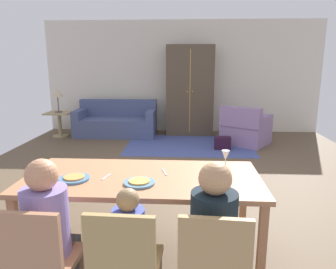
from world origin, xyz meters
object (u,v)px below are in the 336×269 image
object	(u,v)px
couch	(116,123)
handbag	(223,143)
plate_near_child	(139,183)
person_man	(51,241)
wine_glass	(226,156)
dining_chair_child	(125,263)
person_child	(130,255)
person_woman	(213,247)
dining_table	(143,183)
side_table	(59,121)
armchair	(245,129)
armoire	(190,91)
dining_chair_woman	(214,266)
plate_near_man	(74,179)
table_lamp	(57,94)
dining_chair_man	(39,260)

from	to	relation	value
couch	handbag	distance (m)	2.67
plate_near_child	person_man	bearing A→B (deg)	-139.87
wine_glass	dining_chair_child	size ratio (longest dim) A/B	0.21
person_child	couch	distance (m)	5.60
person_woman	couch	xyz separation A→B (m)	(-1.84, 5.44, -0.21)
dining_table	side_table	world-z (taller)	dining_table
dining_chair_child	armchair	distance (m)	5.18
person_woman	armchair	size ratio (longest dim) A/B	0.94
couch	armoire	world-z (taller)	armoire
person_child	armoire	bearing A→B (deg)	85.51
person_child	person_woman	size ratio (longest dim) A/B	0.83
wine_glass	dining_chair_woman	xyz separation A→B (m)	(-0.17, -1.00, -0.40)
plate_near_child	armoire	distance (m)	5.25
plate_near_man	armchair	size ratio (longest dim) A/B	0.21
person_man	table_lamp	size ratio (longest dim) A/B	2.05
person_child	handbag	xyz separation A→B (m)	(1.10, 4.29, -0.30)
dining_chair_woman	couch	size ratio (longest dim) A/B	0.47
armchair	side_table	world-z (taller)	armchair
person_woman	armoire	distance (m)	5.71
plate_near_child	wine_glass	size ratio (longest dim) A/B	1.34
dining_table	handbag	world-z (taller)	dining_table
dining_chair_child	dining_chair_woman	distance (m)	0.55
wine_glass	dining_chair_child	bearing A→B (deg)	-125.88
plate_near_child	dining_chair_woman	bearing A→B (deg)	-49.50
armchair	handbag	size ratio (longest dim) A/B	3.70
wine_glass	dining_chair_child	xyz separation A→B (m)	(-0.72, -1.00, -0.40)
person_woman	table_lamp	distance (m)	6.07
dining_chair_man	person_woman	bearing A→B (deg)	9.03
plate_near_man	wine_glass	size ratio (longest dim) A/B	1.34
person_man	person_woman	bearing A→B (deg)	-0.00
armoire	side_table	distance (m)	3.13
dining_chair_man	table_lamp	bearing A→B (deg)	110.65
person_child	armoire	xyz separation A→B (m)	(0.45, 5.69, 0.62)
dining_chair_woman	couch	bearing A→B (deg)	108.10
wine_glass	person_child	world-z (taller)	wine_glass
dining_chair_woman	table_lamp	size ratio (longest dim) A/B	1.61
dining_table	person_man	xyz separation A→B (m)	(-0.55, -0.64, -0.18)
wine_glass	side_table	xyz separation A→B (m)	(-3.29, 4.36, -0.52)
table_lamp	person_child	bearing A→B (deg)	-63.63
dining_chair_man	side_table	size ratio (longest dim) A/B	1.50
dining_chair_child	side_table	size ratio (longest dim) A/B	1.50
dining_chair_child	armchair	size ratio (longest dim) A/B	0.74
dining_chair_woman	table_lamp	world-z (taller)	table_lamp
dining_table	table_lamp	size ratio (longest dim) A/B	3.69
armoire	armchair	bearing A→B (deg)	-38.92
dining_chair_child	dining_chair_woman	bearing A→B (deg)	0.01
dining_chair_man	armchair	size ratio (longest dim) A/B	0.74
wine_glass	person_man	size ratio (longest dim) A/B	0.17
person_child	armchair	xyz separation A→B (m)	(1.62, 4.75, -0.11)
dining_chair_woman	armoire	world-z (taller)	armoire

